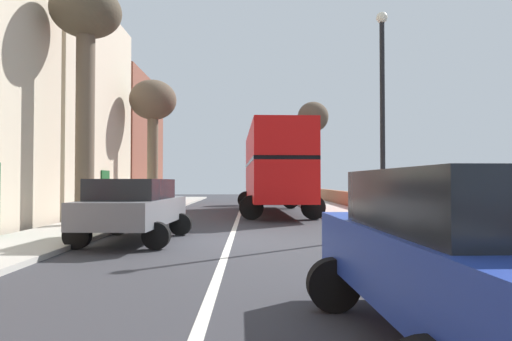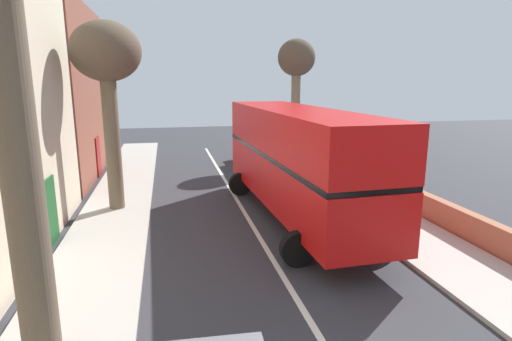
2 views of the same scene
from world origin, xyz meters
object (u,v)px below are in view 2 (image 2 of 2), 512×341
object	(u,v)px
street_tree_left_0	(106,62)
double_decker_bus	(296,157)
street_tree_right_1	(296,65)
parked_car_silver_right_4	(257,150)

from	to	relation	value
street_tree_left_0	double_decker_bus	bearing A→B (deg)	-20.99
double_decker_bus	street_tree_left_0	world-z (taller)	street_tree_left_0
street_tree_right_1	street_tree_left_0	bearing A→B (deg)	-139.18
street_tree_left_0	street_tree_right_1	world-z (taller)	street_tree_right_1
double_decker_bus	street_tree_right_1	world-z (taller)	street_tree_right_1
double_decker_bus	parked_car_silver_right_4	xyz separation A→B (m)	(0.80, 10.20, -1.43)
double_decker_bus	parked_car_silver_right_4	world-z (taller)	double_decker_bus
parked_car_silver_right_4	street_tree_left_0	distance (m)	11.67
double_decker_bus	street_tree_left_0	bearing A→B (deg)	159.01
double_decker_bus	street_tree_right_1	xyz separation A→B (m)	(3.51, 11.23, 3.59)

